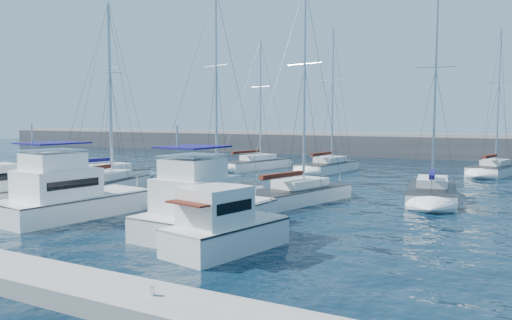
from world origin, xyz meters
The scene contains 14 objects.
ground centered at (0.00, 0.00, 0.00)m, with size 220.00×220.00×0.00m, color black.
breakwater centered at (0.00, 52.00, 1.05)m, with size 160.00×6.00×4.45m.
dock_cleat_near_stbd centered at (8.00, -11.00, 0.72)m, with size 0.16×0.16×0.25m, color silver.
motor_yacht_port_inner centered at (-5.59, -2.20, 1.13)m, with size 4.80×8.86×4.69m.
motor_yacht_stbd_inner centered at (3.34, -1.63, 1.13)m, with size 3.81×8.18×4.69m.
motor_yacht_stbd_outer centered at (6.08, -4.20, 0.94)m, with size 3.66×5.85×3.20m.
sailboat_mid_a centered at (-15.68, 10.64, 0.55)m, with size 4.82×8.09×16.08m.
sailboat_mid_b centered at (-10.94, 6.04, 0.53)m, with size 4.45×8.14×14.54m.
sailboat_mid_c centered at (-1.74, 6.31, 0.53)m, with size 5.24×8.04×14.62m.
sailboat_mid_d centered at (3.74, 8.57, 0.51)m, with size 5.28×9.28×14.73m.
sailboat_mid_e centered at (11.61, 13.65, 0.52)m, with size 4.26×8.82×14.54m.
sailboat_back_a centered at (-9.34, 26.83, 0.51)m, with size 5.02×9.90×14.57m.
sailboat_back_b centered at (-1.18, 27.92, 0.52)m, with size 4.29×9.17×15.39m.
sailboat_back_c centered at (14.38, 32.46, 0.53)m, with size 4.70×7.65×14.62m.
Camera 1 is at (17.16, -21.67, 5.60)m, focal length 35.00 mm.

